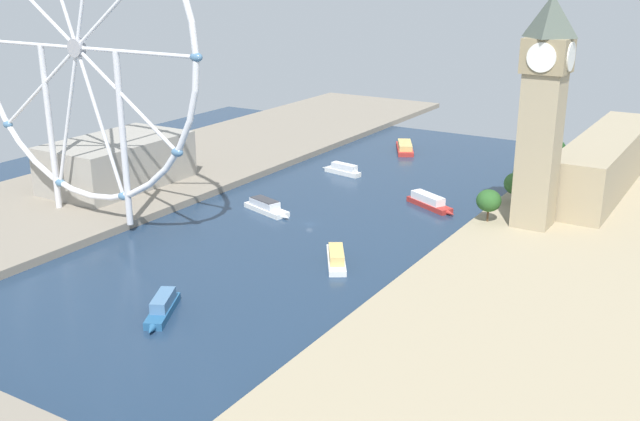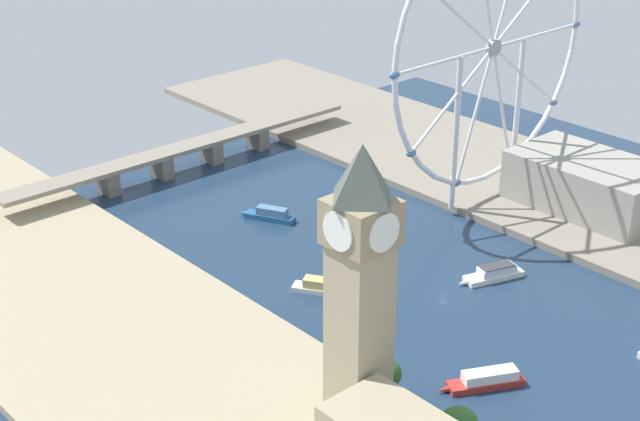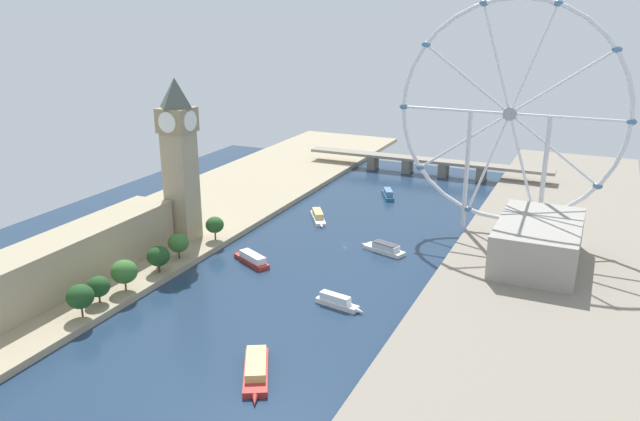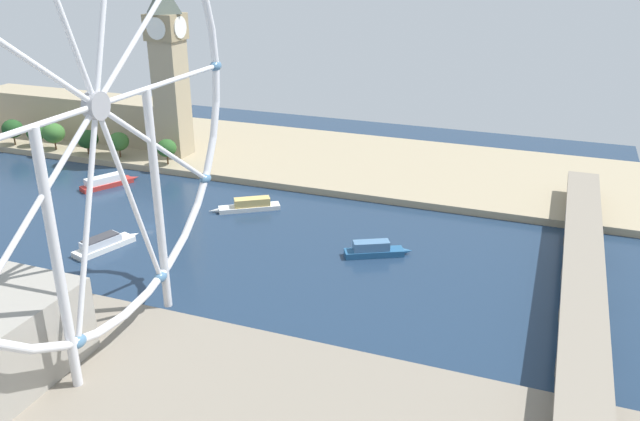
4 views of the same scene
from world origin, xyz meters
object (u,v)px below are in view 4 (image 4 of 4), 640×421
tour_boat_5 (250,205)px  clock_tower (169,68)px  tour_boat_1 (104,244)px  tour_boat_4 (106,182)px  tour_boat_2 (374,250)px  river_bridge (583,274)px  ferris_wheel (96,109)px  parliament_block (81,115)px

tour_boat_5 → clock_tower: bearing=-69.2°
tour_boat_1 → tour_boat_4: size_ratio=1.01×
tour_boat_2 → river_bridge: bearing=-32.7°
tour_boat_1 → tour_boat_5: bearing=-14.0°
ferris_wheel → river_bridge: (-72.54, 113.94, -57.89)m
tour_boat_4 → tour_boat_2: bearing=-73.0°
ferris_wheel → tour_boat_1: size_ratio=4.61×
clock_tower → ferris_wheel: size_ratio=0.69×
river_bridge → tour_boat_1: size_ratio=6.90×
clock_tower → ferris_wheel: bearing=27.8°
tour_boat_1 → clock_tower: bearing=35.9°
river_bridge → tour_boat_2: bearing=-95.3°
ferris_wheel → tour_boat_2: 111.68m
tour_boat_1 → parliament_block: bearing=59.9°
clock_tower → tour_boat_5: bearing=53.7°
river_bridge → tour_boat_5: bearing=-102.8°
parliament_block → river_bridge: size_ratio=0.66×
parliament_block → tour_boat_5: bearing=65.9°
tour_boat_2 → tour_boat_4: 135.52m
parliament_block → tour_boat_2: size_ratio=5.10×
tour_boat_4 → ferris_wheel: bearing=-112.4°
parliament_block → river_bridge: parliament_block is taller
river_bridge → tour_boat_5: size_ratio=6.81×
ferris_wheel → tour_boat_4: bearing=-140.0°
clock_tower → parliament_block: clock_tower is taller
ferris_wheel → tour_boat_1: bearing=-136.8°
clock_tower → tour_boat_4: bearing=-10.6°
river_bridge → tour_boat_4: 203.42m
parliament_block → tour_boat_5: parliament_block is taller
ferris_wheel → parliament_block: bearing=-137.7°
parliament_block → tour_boat_5: (59.19, 132.24, -12.37)m
river_bridge → tour_boat_2: river_bridge is taller
river_bridge → tour_boat_5: (-28.95, -127.86, -6.59)m
clock_tower → ferris_wheel: ferris_wheel is taller
tour_boat_4 → tour_boat_1: bearing=-115.6°
ferris_wheel → tour_boat_2: (-78.77, 46.23, -64.28)m
ferris_wheel → tour_boat_1: (-49.48, -46.42, -64.44)m
tour_boat_1 → river_bridge: bearing=-63.8°
clock_tower → river_bridge: bearing=68.3°
ferris_wheel → tour_boat_5: ferris_wheel is taller
tour_boat_4 → tour_boat_5: size_ratio=0.98×
parliament_block → tour_boat_4: 83.07m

